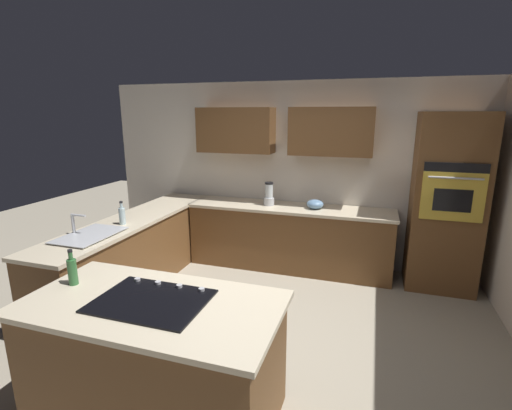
# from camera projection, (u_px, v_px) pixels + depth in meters

# --- Properties ---
(ground_plane) EXTENTS (14.00, 14.00, 0.00)m
(ground_plane) POSITION_uv_depth(u_px,v_px,m) (260.00, 333.00, 3.75)
(ground_plane) COLOR #9E937F
(wall_back) EXTENTS (6.00, 0.44, 2.60)m
(wall_back) POSITION_uv_depth(u_px,v_px,m) (298.00, 165.00, 5.31)
(wall_back) COLOR silver
(wall_back) RESTS_ON ground
(lower_cabinets_back) EXTENTS (2.80, 0.60, 0.86)m
(lower_cabinets_back) POSITION_uv_depth(u_px,v_px,m) (289.00, 239.00, 5.26)
(lower_cabinets_back) COLOR brown
(lower_cabinets_back) RESTS_ON ground
(countertop_back) EXTENTS (2.84, 0.64, 0.04)m
(countertop_back) POSITION_uv_depth(u_px,v_px,m) (290.00, 208.00, 5.16)
(countertop_back) COLOR beige
(countertop_back) RESTS_ON lower_cabinets_back
(lower_cabinets_side) EXTENTS (0.60, 2.90, 0.86)m
(lower_cabinets_side) POSITION_uv_depth(u_px,v_px,m) (136.00, 254.00, 4.69)
(lower_cabinets_side) COLOR brown
(lower_cabinets_side) RESTS_ON ground
(countertop_side) EXTENTS (0.64, 2.94, 0.04)m
(countertop_side) POSITION_uv_depth(u_px,v_px,m) (133.00, 220.00, 4.59)
(countertop_side) COLOR beige
(countertop_side) RESTS_ON lower_cabinets_side
(island_base) EXTENTS (1.72, 0.86, 0.86)m
(island_base) POSITION_uv_depth(u_px,v_px,m) (156.00, 361.00, 2.66)
(island_base) COLOR brown
(island_base) RESTS_ON ground
(island_top) EXTENTS (1.80, 0.94, 0.04)m
(island_top) POSITION_uv_depth(u_px,v_px,m) (151.00, 304.00, 2.55)
(island_top) COLOR beige
(island_top) RESTS_ON island_base
(wall_oven) EXTENTS (0.80, 0.66, 2.18)m
(wall_oven) POSITION_uv_depth(u_px,v_px,m) (446.00, 203.00, 4.52)
(wall_oven) COLOR brown
(wall_oven) RESTS_ON ground
(sink_unit) EXTENTS (0.46, 0.70, 0.23)m
(sink_unit) POSITION_uv_depth(u_px,v_px,m) (89.00, 235.00, 3.90)
(sink_unit) COLOR #515456
(sink_unit) RESTS_ON countertop_side
(cooktop) EXTENTS (0.76, 0.56, 0.03)m
(cooktop) POSITION_uv_depth(u_px,v_px,m) (152.00, 300.00, 2.55)
(cooktop) COLOR black
(cooktop) RESTS_ON island_top
(blender) EXTENTS (0.15, 0.15, 0.33)m
(blender) POSITION_uv_depth(u_px,v_px,m) (269.00, 195.00, 5.20)
(blender) COLOR silver
(blender) RESTS_ON countertop_back
(mixing_bowl) EXTENTS (0.23, 0.23, 0.12)m
(mixing_bowl) POSITION_uv_depth(u_px,v_px,m) (315.00, 204.00, 5.03)
(mixing_bowl) COLOR #668CB2
(mixing_bowl) RESTS_ON countertop_back
(dish_soap_bottle) EXTENTS (0.07, 0.07, 0.28)m
(dish_soap_bottle) POSITION_uv_depth(u_px,v_px,m) (122.00, 215.00, 4.30)
(dish_soap_bottle) COLOR silver
(dish_soap_bottle) RESTS_ON countertop_side
(oil_bottle) EXTENTS (0.07, 0.07, 0.28)m
(oil_bottle) POSITION_uv_depth(u_px,v_px,m) (72.00, 271.00, 2.78)
(oil_bottle) COLOR #336B38
(oil_bottle) RESTS_ON island_top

